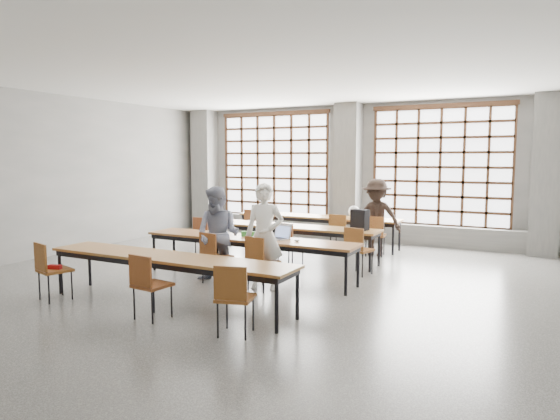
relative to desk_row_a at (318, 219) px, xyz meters
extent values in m
plane|color=#474745|center=(0.33, -4.04, -0.66)|extent=(11.00, 11.00, 0.00)
plane|color=silver|center=(0.33, -4.04, 2.84)|extent=(11.00, 11.00, 0.00)
plane|color=#5F5F5C|center=(0.33, 1.46, 1.09)|extent=(10.00, 0.00, 10.00)
plane|color=#5F5F5C|center=(-4.67, -4.04, 1.09)|extent=(0.00, 11.00, 11.00)
cube|color=#545451|center=(-4.17, 1.18, 1.09)|extent=(0.60, 0.55, 3.50)
cube|color=#545451|center=(0.33, 1.18, 1.09)|extent=(0.60, 0.55, 3.50)
cube|color=#545451|center=(4.83, 1.18, 1.09)|extent=(0.60, 0.55, 3.50)
cube|color=white|center=(-1.92, 1.44, 1.24)|extent=(3.20, 0.02, 2.80)
cube|color=black|center=(-1.92, 1.36, 1.24)|extent=(3.20, 0.05, 2.80)
cube|color=black|center=(-1.92, 1.36, -0.21)|extent=(3.32, 0.07, 0.10)
cube|color=black|center=(-1.92, 1.36, 2.69)|extent=(3.32, 0.07, 0.10)
cube|color=white|center=(2.58, 1.44, 1.24)|extent=(3.20, 0.02, 2.80)
cube|color=black|center=(2.58, 1.36, 1.24)|extent=(3.20, 0.05, 2.80)
cube|color=black|center=(2.58, 1.36, -0.21)|extent=(3.32, 0.07, 0.10)
cube|color=black|center=(2.58, 1.36, 2.69)|extent=(3.32, 0.07, 0.10)
cube|color=#545451|center=(0.33, 1.26, -0.41)|extent=(9.80, 0.35, 0.50)
cube|color=brown|center=(0.00, 0.00, 0.05)|extent=(4.00, 0.70, 0.04)
cube|color=black|center=(0.00, 0.00, -0.01)|extent=(3.90, 0.64, 0.08)
cylinder|color=black|center=(-1.92, -0.29, -0.32)|extent=(0.05, 0.05, 0.69)
cylinder|color=black|center=(-1.92, 0.29, -0.32)|extent=(0.05, 0.05, 0.69)
cylinder|color=black|center=(1.92, -0.29, -0.32)|extent=(0.05, 0.05, 0.69)
cylinder|color=black|center=(1.92, 0.29, -0.32)|extent=(0.05, 0.05, 0.69)
cube|color=brown|center=(0.05, -1.83, 0.05)|extent=(4.00, 0.70, 0.04)
cube|color=black|center=(0.05, -1.83, -0.01)|extent=(3.90, 0.64, 0.08)
cylinder|color=black|center=(-1.87, -2.12, -0.32)|extent=(0.05, 0.05, 0.69)
cylinder|color=black|center=(-1.87, -1.54, -0.32)|extent=(0.05, 0.05, 0.69)
cylinder|color=black|center=(1.97, -2.12, -0.32)|extent=(0.05, 0.05, 0.69)
cylinder|color=black|center=(1.97, -1.54, -0.32)|extent=(0.05, 0.05, 0.69)
cube|color=brown|center=(0.21, -3.55, 0.05)|extent=(4.00, 0.70, 0.04)
cube|color=black|center=(0.21, -3.55, -0.01)|extent=(3.90, 0.64, 0.08)
cylinder|color=black|center=(-1.71, -3.84, -0.32)|extent=(0.05, 0.05, 0.69)
cylinder|color=black|center=(-1.71, -3.26, -0.32)|extent=(0.05, 0.05, 0.69)
cylinder|color=black|center=(2.13, -3.84, -0.32)|extent=(0.05, 0.05, 0.69)
cylinder|color=black|center=(2.13, -3.26, -0.32)|extent=(0.05, 0.05, 0.69)
cube|color=brown|center=(0.04, -5.51, 0.05)|extent=(4.00, 0.70, 0.04)
cube|color=black|center=(0.04, -5.51, -0.01)|extent=(3.90, 0.64, 0.08)
cylinder|color=black|center=(-1.88, -5.80, -0.32)|extent=(0.05, 0.05, 0.69)
cylinder|color=black|center=(-1.88, -5.22, -0.32)|extent=(0.05, 0.05, 0.69)
cylinder|color=black|center=(1.96, -5.80, -0.32)|extent=(0.05, 0.05, 0.69)
cylinder|color=black|center=(1.96, -5.22, -0.32)|extent=(0.05, 0.05, 0.69)
cube|color=brown|center=(-1.40, -0.55, -0.21)|extent=(0.47, 0.47, 0.04)
cube|color=brown|center=(-1.42, -0.75, 0.02)|extent=(0.40, 0.08, 0.40)
cylinder|color=black|center=(-1.40, -0.55, -0.44)|extent=(0.02, 0.02, 0.45)
cube|color=brown|center=(0.80, -0.55, -0.21)|extent=(0.42, 0.42, 0.04)
cube|color=brown|center=(0.80, -0.75, 0.02)|extent=(0.40, 0.03, 0.40)
cylinder|color=black|center=(0.80, -0.55, -0.44)|extent=(0.02, 0.02, 0.45)
cube|color=brown|center=(1.60, -0.55, -0.21)|extent=(0.47, 0.47, 0.04)
cube|color=brown|center=(1.63, -0.75, 0.02)|extent=(0.40, 0.09, 0.40)
cylinder|color=black|center=(1.60, -0.55, -0.44)|extent=(0.02, 0.02, 0.45)
cube|color=brown|center=(-1.55, -2.38, -0.21)|extent=(0.45, 0.45, 0.04)
cube|color=brown|center=(-1.56, -2.58, 0.02)|extent=(0.40, 0.06, 0.40)
cylinder|color=black|center=(-1.55, -2.38, -0.44)|extent=(0.02, 0.02, 0.45)
cube|color=brown|center=(0.45, -2.38, -0.21)|extent=(0.49, 0.49, 0.04)
cube|color=brown|center=(0.42, -2.58, 0.02)|extent=(0.40, 0.10, 0.40)
cylinder|color=black|center=(0.45, -2.38, -0.44)|extent=(0.02, 0.02, 0.45)
cube|color=brown|center=(1.85, -2.38, -0.21)|extent=(0.50, 0.50, 0.04)
cube|color=brown|center=(1.81, -2.58, 0.02)|extent=(0.40, 0.12, 0.40)
cylinder|color=black|center=(1.85, -2.38, -0.44)|extent=(0.02, 0.02, 0.45)
cube|color=brown|center=(-0.09, -4.10, -0.21)|extent=(0.50, 0.50, 0.04)
cube|color=brown|center=(-0.14, -4.30, 0.02)|extent=(0.40, 0.12, 0.40)
cylinder|color=black|center=(-0.09, -4.10, -0.44)|extent=(0.02, 0.02, 0.45)
cube|color=brown|center=(0.81, -4.10, -0.21)|extent=(0.51, 0.51, 0.04)
cube|color=brown|center=(0.76, -4.30, 0.02)|extent=(0.40, 0.12, 0.40)
cylinder|color=black|center=(0.81, -4.10, -0.44)|extent=(0.02, 0.02, 0.45)
cube|color=brown|center=(-1.66, -6.06, -0.21)|extent=(0.52, 0.52, 0.04)
cube|color=brown|center=(-1.72, -6.25, 0.02)|extent=(0.39, 0.14, 0.40)
cylinder|color=black|center=(-1.66, -6.06, -0.44)|extent=(0.02, 0.02, 0.45)
cube|color=brown|center=(0.24, -6.06, -0.21)|extent=(0.46, 0.46, 0.04)
cube|color=brown|center=(0.22, -6.26, 0.02)|extent=(0.40, 0.07, 0.40)
cylinder|color=black|center=(0.24, -6.06, -0.44)|extent=(0.02, 0.02, 0.45)
cube|color=brown|center=(1.54, -6.06, -0.21)|extent=(0.51, 0.51, 0.04)
cube|color=brown|center=(1.59, -6.25, 0.02)|extent=(0.39, 0.13, 0.40)
cylinder|color=black|center=(1.54, -6.06, -0.44)|extent=(0.02, 0.02, 0.45)
imported|color=white|center=(0.81, -4.05, 0.20)|extent=(0.72, 0.59, 1.72)
imported|color=navy|center=(-0.09, -4.05, 0.16)|extent=(0.86, 0.71, 1.64)
imported|color=black|center=(1.60, -0.50, 0.17)|extent=(1.12, 0.69, 1.67)
cube|color=silver|center=(0.76, -3.50, 0.08)|extent=(0.42, 0.34, 0.02)
cube|color=black|center=(0.75, -3.51, 0.09)|extent=(0.34, 0.25, 0.00)
cube|color=silver|center=(0.79, -3.37, 0.20)|extent=(0.37, 0.16, 0.26)
cube|color=#849FE5|center=(0.79, -3.38, 0.17)|extent=(0.31, 0.13, 0.21)
cube|color=#AAA9AE|center=(1.35, 0.05, 0.08)|extent=(0.42, 0.35, 0.02)
cube|color=black|center=(1.35, 0.04, 0.09)|extent=(0.34, 0.26, 0.00)
cube|color=#AAA9AE|center=(1.39, 0.18, 0.20)|extent=(0.36, 0.16, 0.26)
cube|color=#86ABE9|center=(1.39, 0.17, 0.17)|extent=(0.31, 0.13, 0.21)
ellipsoid|color=silver|center=(1.16, -3.57, 0.08)|extent=(0.11, 0.09, 0.04)
cube|color=#33832B|center=(0.16, -3.47, 0.11)|extent=(0.27, 0.16, 0.09)
cube|color=black|center=(0.39, -3.65, 0.07)|extent=(0.14, 0.10, 0.01)
cube|color=silver|center=(-0.55, -1.78, 0.07)|extent=(0.33, 0.26, 0.00)
cube|color=white|center=(-0.25, -1.88, 0.07)|extent=(0.32, 0.24, 0.00)
cube|color=black|center=(1.65, -1.78, 0.27)|extent=(0.36, 0.26, 0.40)
ellipsoid|color=silver|center=(0.90, 0.05, 0.21)|extent=(0.32, 0.30, 0.29)
cube|color=maroon|center=(-1.66, -6.06, -0.16)|extent=(0.21, 0.14, 0.06)
camera|label=1|loc=(4.71, -11.00, 1.46)|focal=32.00mm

